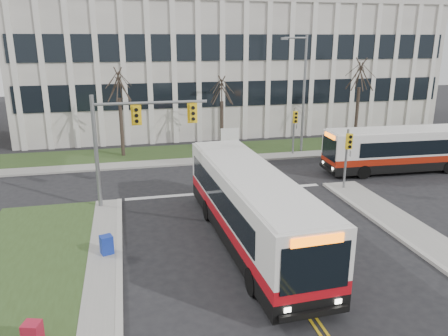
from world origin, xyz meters
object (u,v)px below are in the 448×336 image
bus_cross (404,151)px  streetlight (302,88)px  bus_main (251,209)px  directory_sign (230,138)px  newspaper_box_blue (107,246)px

bus_cross → streetlight: bearing=-140.0°
bus_cross → bus_main: bearing=-55.9°
streetlight → bus_main: 17.58m
directory_sign → bus_main: 16.55m
streetlight → newspaper_box_blue: streetlight is taller
streetlight → bus_main: bearing=-119.6°
bus_main → bus_cross: 15.98m
bus_main → streetlight: bearing=57.9°
streetlight → directory_sign: 6.96m
directory_sign → newspaper_box_blue: size_ratio=2.11×
streetlight → bus_main: (-8.51, -14.97, -3.52)m
bus_cross → newspaper_box_blue: bearing=-65.2°
bus_cross → newspaper_box_blue: size_ratio=11.79×
directory_sign → newspaper_box_blue: directory_sign is taller
streetlight → directory_sign: bearing=166.8°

